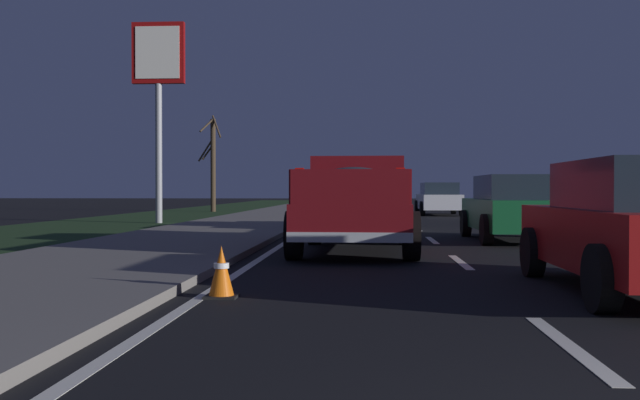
{
  "coord_description": "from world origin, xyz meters",
  "views": [
    {
      "loc": [
        -2.47,
        1.55,
        1.2
      ],
      "look_at": [
        13.22,
        2.57,
        0.98
      ],
      "focal_mm": 40.75,
      "sensor_mm": 36.0,
      "label": 1
    }
  ],
  "objects_px": {
    "bare_tree_far": "(213,162)",
    "traffic_cone_near": "(221,272)",
    "sedan_white": "(439,199)",
    "sedan_silver": "(364,204)",
    "gas_price_sign": "(158,72)",
    "pickup_truck": "(357,201)",
    "sedan_green": "(514,208)"
  },
  "relations": [
    {
      "from": "sedan_silver",
      "to": "gas_price_sign",
      "type": "height_order",
      "value": "gas_price_sign"
    },
    {
      "from": "sedan_silver",
      "to": "traffic_cone_near",
      "type": "bearing_deg",
      "value": 173.33
    },
    {
      "from": "gas_price_sign",
      "to": "sedan_green",
      "type": "bearing_deg",
      "value": -127.66
    },
    {
      "from": "sedan_green",
      "to": "sedan_white",
      "type": "height_order",
      "value": "same"
    },
    {
      "from": "sedan_white",
      "to": "traffic_cone_near",
      "type": "relative_size",
      "value": 7.62
    },
    {
      "from": "sedan_white",
      "to": "sedan_silver",
      "type": "height_order",
      "value": "same"
    },
    {
      "from": "pickup_truck",
      "to": "gas_price_sign",
      "type": "height_order",
      "value": "gas_price_sign"
    },
    {
      "from": "sedan_silver",
      "to": "gas_price_sign",
      "type": "xyz_separation_m",
      "value": [
        4.64,
        7.42,
        4.67
      ]
    },
    {
      "from": "pickup_truck",
      "to": "sedan_white",
      "type": "bearing_deg",
      "value": -9.94
    },
    {
      "from": "bare_tree_far",
      "to": "traffic_cone_near",
      "type": "height_order",
      "value": "bare_tree_far"
    },
    {
      "from": "sedan_green",
      "to": "gas_price_sign",
      "type": "relative_size",
      "value": 0.61
    },
    {
      "from": "gas_price_sign",
      "to": "traffic_cone_near",
      "type": "relative_size",
      "value": 12.47
    },
    {
      "from": "pickup_truck",
      "to": "sedan_white",
      "type": "height_order",
      "value": "pickup_truck"
    },
    {
      "from": "sedan_white",
      "to": "sedan_silver",
      "type": "xyz_separation_m",
      "value": [
        -13.77,
        3.5,
        0.0
      ]
    },
    {
      "from": "gas_price_sign",
      "to": "sedan_white",
      "type": "bearing_deg",
      "value": -50.11
    },
    {
      "from": "bare_tree_far",
      "to": "traffic_cone_near",
      "type": "distance_m",
      "value": 32.28
    },
    {
      "from": "traffic_cone_near",
      "to": "sedan_silver",
      "type": "bearing_deg",
      "value": -6.67
    },
    {
      "from": "sedan_white",
      "to": "sedan_green",
      "type": "bearing_deg",
      "value": -179.89
    },
    {
      "from": "sedan_silver",
      "to": "bare_tree_far",
      "type": "bearing_deg",
      "value": 24.61
    },
    {
      "from": "sedan_white",
      "to": "gas_price_sign",
      "type": "relative_size",
      "value": 0.61
    },
    {
      "from": "sedan_silver",
      "to": "bare_tree_far",
      "type": "relative_size",
      "value": 0.83
    },
    {
      "from": "sedan_green",
      "to": "gas_price_sign",
      "type": "xyz_separation_m",
      "value": [
        8.46,
        10.96,
        4.67
      ]
    },
    {
      "from": "sedan_white",
      "to": "sedan_silver",
      "type": "distance_m",
      "value": 14.21
    },
    {
      "from": "pickup_truck",
      "to": "sedan_silver",
      "type": "relative_size",
      "value": 1.24
    },
    {
      "from": "sedan_silver",
      "to": "gas_price_sign",
      "type": "bearing_deg",
      "value": 58.0
    },
    {
      "from": "pickup_truck",
      "to": "sedan_silver",
      "type": "distance_m",
      "value": 6.92
    },
    {
      "from": "pickup_truck",
      "to": "sedan_white",
      "type": "xyz_separation_m",
      "value": [
        20.69,
        -3.63,
        -0.2
      ]
    },
    {
      "from": "pickup_truck",
      "to": "sedan_green",
      "type": "relative_size",
      "value": 1.24
    },
    {
      "from": "gas_price_sign",
      "to": "traffic_cone_near",
      "type": "height_order",
      "value": "gas_price_sign"
    },
    {
      "from": "sedan_green",
      "to": "traffic_cone_near",
      "type": "distance_m",
      "value": 10.63
    },
    {
      "from": "traffic_cone_near",
      "to": "bare_tree_far",
      "type": "bearing_deg",
      "value": 12.28
    },
    {
      "from": "gas_price_sign",
      "to": "bare_tree_far",
      "type": "height_order",
      "value": "gas_price_sign"
    }
  ]
}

